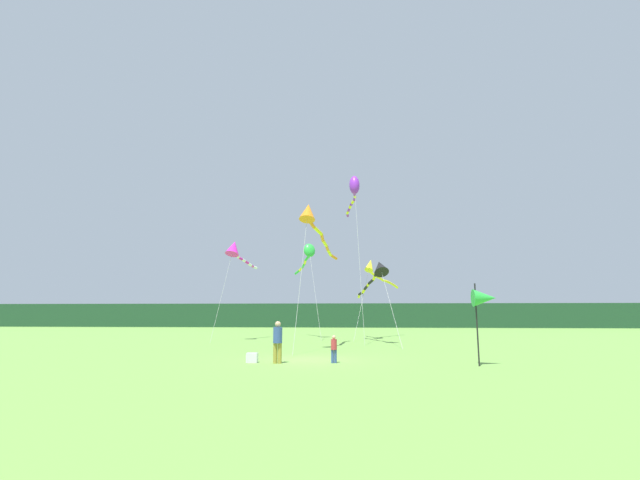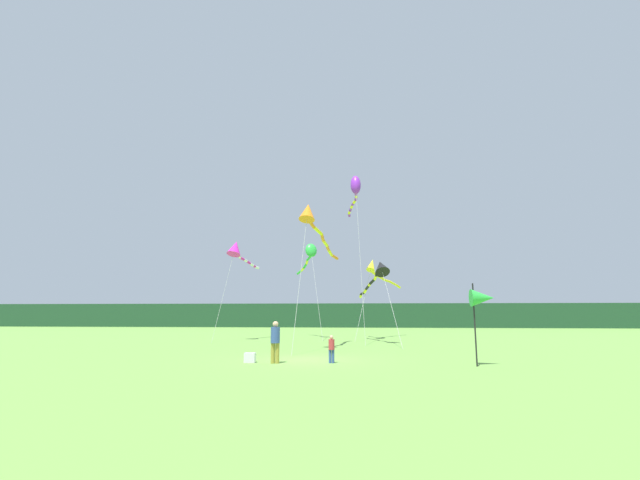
# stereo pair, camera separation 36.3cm
# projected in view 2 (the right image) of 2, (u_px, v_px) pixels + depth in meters

# --- Properties ---
(ground_plane) EXTENTS (120.00, 120.00, 0.00)m
(ground_plane) POSITION_uv_depth(u_px,v_px,m) (307.00, 360.00, 19.59)
(ground_plane) COLOR #6B9E42
(distant_treeline) EXTENTS (108.00, 2.31, 3.40)m
(distant_treeline) POSITION_uv_depth(u_px,v_px,m) (345.00, 315.00, 64.07)
(distant_treeline) COLOR #1E4228
(distant_treeline) RESTS_ON ground
(person_adult) EXTENTS (0.38, 0.38, 1.72)m
(person_adult) POSITION_uv_depth(u_px,v_px,m) (275.00, 340.00, 18.43)
(person_adult) COLOR olive
(person_adult) RESTS_ON ground
(person_child) EXTENTS (0.25, 0.25, 1.13)m
(person_child) POSITION_uv_depth(u_px,v_px,m) (332.00, 348.00, 18.50)
(person_child) COLOR #334C8C
(person_child) RESTS_ON ground
(cooler_box) EXTENTS (0.46, 0.32, 0.40)m
(cooler_box) POSITION_uv_depth(u_px,v_px,m) (250.00, 358.00, 18.64)
(cooler_box) COLOR silver
(cooler_box) RESTS_ON ground
(banner_flag_pole) EXTENTS (0.90, 0.70, 3.24)m
(banner_flag_pole) POSITION_uv_depth(u_px,v_px,m) (482.00, 299.00, 17.62)
(banner_flag_pole) COLOR black
(banner_flag_pole) RESTS_ON ground
(kite_purple) EXTENTS (1.28, 7.58, 12.49)m
(kite_purple) POSITION_uv_depth(u_px,v_px,m) (355.00, 188.00, 33.88)
(kite_purple) COLOR #B2B2B2
(kite_purple) RESTS_ON ground
(kite_black) EXTENTS (2.54, 9.73, 5.89)m
(kite_black) POSITION_uv_depth(u_px,v_px,m) (379.00, 271.00, 30.79)
(kite_black) COLOR #B2B2B2
(kite_black) RESTS_ON ground
(kite_yellow) EXTENTS (4.18, 8.85, 6.58)m
(kite_yellow) POSITION_uv_depth(u_px,v_px,m) (376.00, 270.00, 36.95)
(kite_yellow) COLOR #B2B2B2
(kite_yellow) RESTS_ON ground
(kite_orange) EXTENTS (2.00, 9.25, 8.49)m
(kite_orange) POSITION_uv_depth(u_px,v_px,m) (312.00, 220.00, 26.30)
(kite_orange) COLOR #B2B2B2
(kite_orange) RESTS_ON ground
(kite_magenta) EXTENTS (1.89, 6.09, 7.75)m
(kite_magenta) POSITION_uv_depth(u_px,v_px,m) (236.00, 249.00, 34.48)
(kite_magenta) COLOR #B2B2B2
(kite_magenta) RESTS_ON ground
(kite_green) EXTENTS (3.08, 7.31, 7.85)m
(kite_green) POSITION_uv_depth(u_px,v_px,m) (310.00, 254.00, 37.16)
(kite_green) COLOR #B2B2B2
(kite_green) RESTS_ON ground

